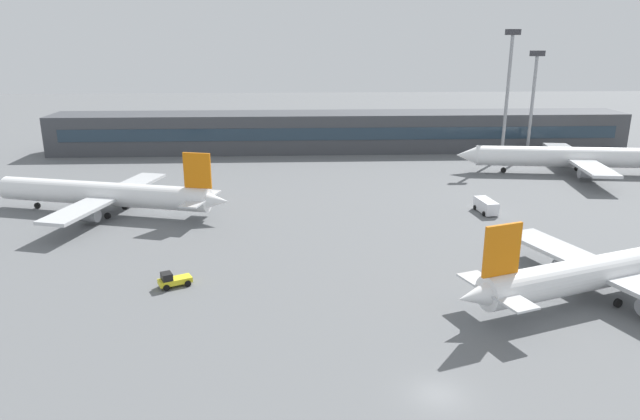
# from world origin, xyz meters

# --- Properties ---
(ground_plane) EXTENTS (400.00, 400.00, 0.00)m
(ground_plane) POSITION_xyz_m (0.00, 40.00, 0.00)
(ground_plane) COLOR slate
(terminal_building) EXTENTS (134.82, 12.13, 9.00)m
(terminal_building) POSITION_xyz_m (0.00, 98.80, 4.50)
(terminal_building) COLOR #3F4247
(terminal_building) RESTS_ON ground_plane
(airplane_near) EXTENTS (38.96, 27.87, 9.98)m
(airplane_near) POSITION_xyz_m (23.32, 17.13, 3.04)
(airplane_near) COLOR white
(airplane_near) RESTS_ON ground_plane
(airplane_mid) EXTENTS (41.07, 29.16, 10.32)m
(airplane_mid) POSITION_xyz_m (-41.00, 49.63, 3.15)
(airplane_mid) COLOR white
(airplane_mid) RESTS_ON ground_plane
(airplane_far) EXTENTS (45.32, 31.82, 11.21)m
(airplane_far) POSITION_xyz_m (44.09, 72.32, 3.42)
(airplane_far) COLOR white
(airplane_far) RESTS_ON ground_plane
(baggage_tug_yellow) EXTENTS (3.89, 2.99, 1.75)m
(baggage_tug_yellow) POSITION_xyz_m (-24.71, 21.38, 0.80)
(baggage_tug_yellow) COLOR yellow
(baggage_tug_yellow) RESTS_ON ground_plane
(service_van_white) EXTENTS (2.78, 5.39, 2.08)m
(service_van_white) POSITION_xyz_m (18.99, 47.20, 1.11)
(service_van_white) COLOR white
(service_van_white) RESTS_ON ground_plane
(floodlight_tower_west) EXTENTS (3.20, 0.80, 23.42)m
(floodlight_tower_west) POSITION_xyz_m (42.38, 89.97, 13.68)
(floodlight_tower_west) COLOR gray
(floodlight_tower_west) RESTS_ON ground_plane
(floodlight_tower_east) EXTENTS (3.20, 0.80, 27.86)m
(floodlight_tower_east) POSITION_xyz_m (35.44, 87.05, 15.98)
(floodlight_tower_east) COLOR gray
(floodlight_tower_east) RESTS_ON ground_plane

